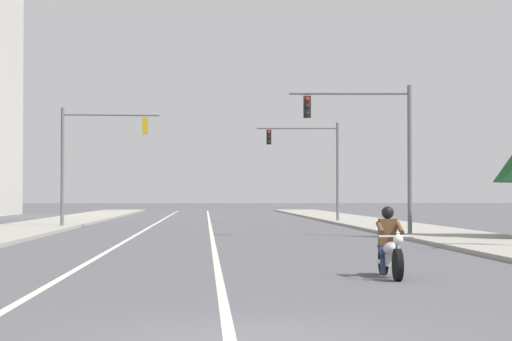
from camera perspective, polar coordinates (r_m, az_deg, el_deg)
ground_plane at (r=11.46m, az=-0.34°, el=-9.93°), size 400.00×400.00×0.00m
lane_stripe_center at (r=56.35m, az=-2.73°, el=-3.18°), size 0.16×100.00×0.01m
lane_stripe_left at (r=56.42m, az=-6.00°, el=-3.17°), size 0.16×100.00×0.01m
sidewalk_kerb_right at (r=52.27m, az=7.78°, el=-3.23°), size 4.40×110.00×0.14m
sidewalk_kerb_left at (r=52.08m, az=-12.68°, el=-3.21°), size 4.40×110.00×0.14m
motorcycle_with_rider at (r=20.15m, az=7.85°, el=-4.58°), size 0.70×2.19×1.46m
traffic_signal_near_right at (r=39.89m, az=6.97°, el=2.02°), size 5.01×0.41×6.20m
traffic_signal_near_left at (r=50.72m, az=-9.67°, el=1.29°), size 5.04×0.54×6.20m
traffic_signal_mid_right at (r=60.25m, az=3.43°, el=0.84°), size 5.10×0.45×6.20m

